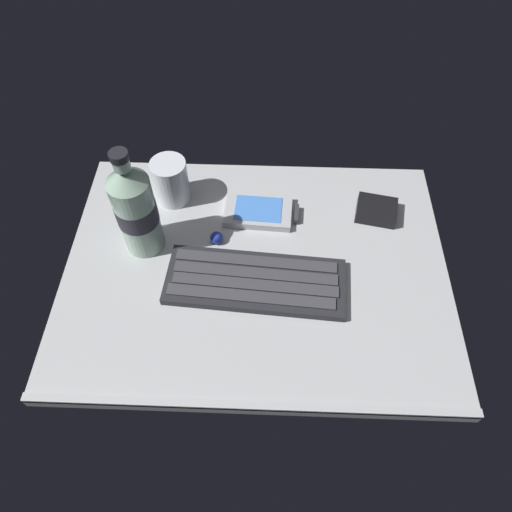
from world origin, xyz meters
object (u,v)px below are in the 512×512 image
(charger_block, at_px, (376,210))
(trackball_mouse, at_px, (217,238))
(keyboard, at_px, (253,281))
(water_bottle, at_px, (136,209))
(juice_cup, at_px, (171,182))
(handheld_device, at_px, (262,212))

(charger_block, bearing_deg, trackball_mouse, -165.84)
(keyboard, xyz_separation_m, water_bottle, (-0.19, 0.08, 0.08))
(keyboard, distance_m, charger_block, 0.27)
(water_bottle, height_order, charger_block, water_bottle)
(juice_cup, xyz_separation_m, trackball_mouse, (0.09, -0.10, -0.03))
(juice_cup, xyz_separation_m, charger_block, (0.37, -0.03, -0.03))
(trackball_mouse, bearing_deg, juice_cup, 131.40)
(keyboard, xyz_separation_m, handheld_device, (0.01, 0.15, -0.00))
(handheld_device, relative_size, charger_block, 1.87)
(trackball_mouse, bearing_deg, handheld_device, 40.28)
(juice_cup, height_order, trackball_mouse, juice_cup)
(water_bottle, bearing_deg, handheld_device, 20.20)
(keyboard, relative_size, water_bottle, 1.43)
(handheld_device, relative_size, juice_cup, 1.54)
(juice_cup, distance_m, charger_block, 0.37)
(handheld_device, distance_m, water_bottle, 0.23)
(juice_cup, bearing_deg, charger_block, -4.57)
(trackball_mouse, bearing_deg, charger_block, 14.16)
(handheld_device, distance_m, charger_block, 0.21)
(water_bottle, xyz_separation_m, trackball_mouse, (0.12, 0.01, -0.08))
(handheld_device, bearing_deg, trackball_mouse, -139.72)
(keyboard, xyz_separation_m, juice_cup, (-0.16, 0.19, 0.03))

